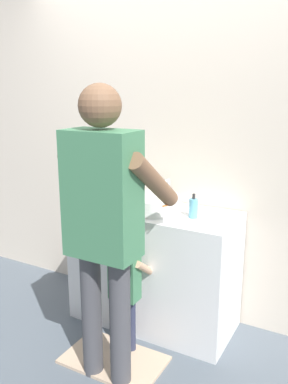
{
  "coord_description": "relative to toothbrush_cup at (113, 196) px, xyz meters",
  "views": [
    {
      "loc": [
        1.26,
        -2.13,
        1.72
      ],
      "look_at": [
        0.0,
        0.15,
        1.04
      ],
      "focal_mm": 37.75,
      "sensor_mm": 36.0,
      "label": 1
    }
  ],
  "objects": [
    {
      "name": "vanity_cabinet",
      "position": [
        0.36,
        -0.02,
        -0.49
      ],
      "size": [
        1.18,
        0.54,
        0.88
      ],
      "primitive_type": "cube",
      "color": "white",
      "rests_on": "ground"
    },
    {
      "name": "soap_bottle",
      "position": [
        0.67,
        -0.05,
        0.02
      ],
      "size": [
        0.06,
        0.06,
        0.17
      ],
      "color": "#66B2D1",
      "rests_on": "vanity_cabinet"
    },
    {
      "name": "child_toddler",
      "position": [
        0.36,
        -0.42,
        -0.43
      ],
      "size": [
        0.26,
        0.26,
        0.84
      ],
      "color": "#2D334C",
      "rests_on": "ground"
    },
    {
      "name": "ground_plane",
      "position": [
        0.36,
        -0.32,
        -0.93
      ],
      "size": [
        14.0,
        14.0,
        0.0
      ],
      "primitive_type": "plane",
      "color": "slate"
    },
    {
      "name": "adult_parent",
      "position": [
        0.4,
        -0.69,
        0.12
      ],
      "size": [
        0.54,
        0.57,
        1.74
      ],
      "color": "#47474C",
      "rests_on": "ground"
    },
    {
      "name": "toothbrush_cup",
      "position": [
        0.0,
        0.0,
        0.0
      ],
      "size": [
        0.07,
        0.07,
        0.21
      ],
      "color": "silver",
      "rests_on": "vanity_cabinet"
    },
    {
      "name": "sink_basin",
      "position": [
        0.36,
        -0.04,
        0.01
      ],
      "size": [
        0.39,
        0.39,
        0.11
      ],
      "color": "silver",
      "rests_on": "vanity_cabinet"
    },
    {
      "name": "bath_mat",
      "position": [
        0.36,
        -0.57,
        -0.92
      ],
      "size": [
        0.64,
        0.4,
        0.02
      ],
      "primitive_type": "cube",
      "color": "#CCAD8E",
      "rests_on": "ground"
    },
    {
      "name": "faucet",
      "position": [
        0.36,
        0.2,
        0.03
      ],
      "size": [
        0.18,
        0.14,
        0.18
      ],
      "color": "#B7BABF",
      "rests_on": "vanity_cabinet"
    },
    {
      "name": "back_wall",
      "position": [
        0.36,
        0.3,
        0.42
      ],
      "size": [
        4.4,
        0.08,
        2.7
      ],
      "color": "beige",
      "rests_on": "ground"
    }
  ]
}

